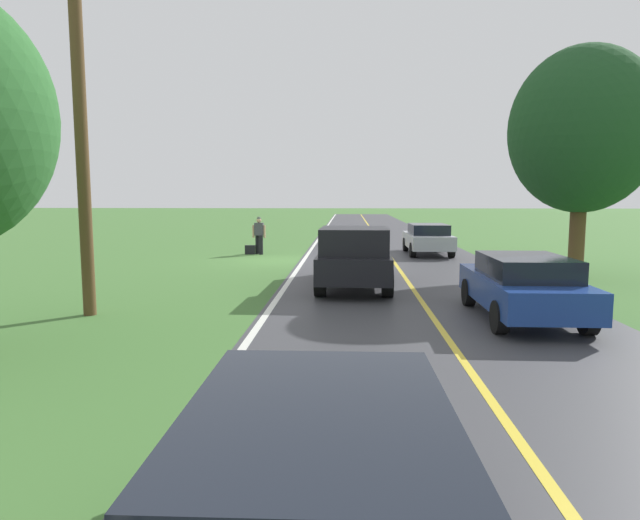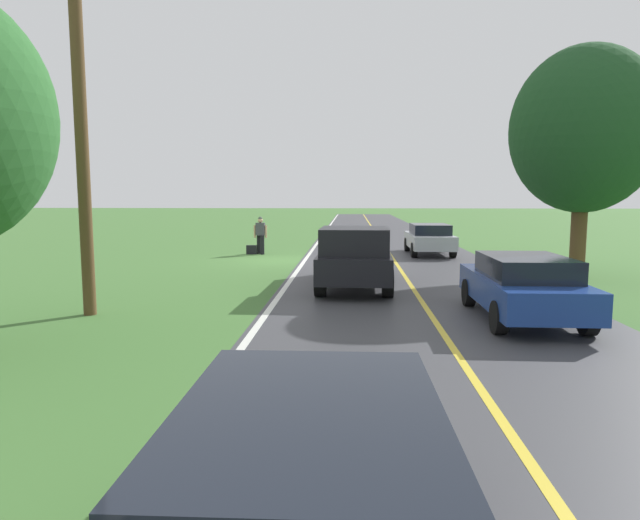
# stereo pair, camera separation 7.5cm
# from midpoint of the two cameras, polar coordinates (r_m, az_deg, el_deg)

# --- Properties ---
(ground_plane) EXTENTS (200.00, 200.00, 0.00)m
(ground_plane) POSITION_cam_midpoint_polar(r_m,az_deg,el_deg) (22.99, -4.21, -0.06)
(ground_plane) COLOR #427033
(road_surface) EXTENTS (7.86, 120.00, 0.00)m
(road_surface) POSITION_cam_midpoint_polar(r_m,az_deg,el_deg) (22.88, 7.88, -0.13)
(road_surface) COLOR #3D3D42
(road_surface) RESTS_ON ground
(lane_edge_line) EXTENTS (0.16, 117.60, 0.00)m
(lane_edge_line) POSITION_cam_midpoint_polar(r_m,az_deg,el_deg) (22.88, -1.52, -0.06)
(lane_edge_line) COLOR silver
(lane_edge_line) RESTS_ON ground
(lane_centre_line) EXTENTS (0.14, 117.60, 0.00)m
(lane_centre_line) POSITION_cam_midpoint_polar(r_m,az_deg,el_deg) (22.88, 7.88, -0.12)
(lane_centre_line) COLOR gold
(lane_centre_line) RESTS_ON ground
(hitchhiker_walking) EXTENTS (0.62, 0.52, 1.75)m
(hitchhiker_walking) POSITION_cam_midpoint_polar(r_m,az_deg,el_deg) (25.55, -6.12, 2.80)
(hitchhiker_walking) COLOR black
(hitchhiker_walking) RESTS_ON ground
(suitcase_carried) EXTENTS (0.47, 0.22, 0.42)m
(suitcase_carried) POSITION_cam_midpoint_polar(r_m,az_deg,el_deg) (25.62, -7.06, 1.07)
(suitcase_carried) COLOR black
(suitcase_carried) RESTS_ON ground
(pickup_truck_passing) EXTENTS (2.20, 5.45, 1.82)m
(pickup_truck_passing) POSITION_cam_midpoint_polar(r_m,az_deg,el_deg) (16.02, 3.80, 0.50)
(pickup_truck_passing) COLOR black
(pickup_truck_passing) RESTS_ON ground
(tree_far_side_near) EXTENTS (4.61, 4.61, 7.45)m
(tree_far_side_near) POSITION_cam_midpoint_polar(r_m,az_deg,el_deg) (19.89, 25.89, 12.05)
(tree_far_side_near) COLOR brown
(tree_far_side_near) RESTS_ON ground
(sedan_near_oncoming) EXTENTS (1.95, 4.41, 1.41)m
(sedan_near_oncoming) POSITION_cam_midpoint_polar(r_m,az_deg,el_deg) (25.81, 11.38, 2.25)
(sedan_near_oncoming) COLOR #B2B7C1
(sedan_near_oncoming) RESTS_ON ground
(sedan_mid_oncoming) EXTENTS (1.94, 4.41, 1.41)m
(sedan_mid_oncoming) POSITION_cam_midpoint_polar(r_m,az_deg,el_deg) (12.73, 20.52, -2.48)
(sedan_mid_oncoming) COLOR navy
(sedan_mid_oncoming) RESTS_ON ground
(utility_pole_roadside) EXTENTS (0.28, 0.28, 7.87)m
(utility_pole_roadside) POSITION_cam_midpoint_polar(r_m,az_deg,el_deg) (13.37, -23.41, 11.49)
(utility_pole_roadside) COLOR brown
(utility_pole_roadside) RESTS_ON ground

